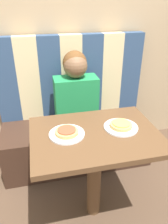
% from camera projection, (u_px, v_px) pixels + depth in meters
% --- Properties ---
extents(ground_plane, '(12.00, 12.00, 0.00)m').
position_uv_depth(ground_plane, '(93.00, 210.00, 1.73)').
color(ground_plane, '#4C3828').
extents(wall_back, '(7.00, 0.05, 2.60)m').
position_uv_depth(wall_back, '(68.00, 21.00, 1.95)').
color(wall_back, tan).
rests_on(wall_back, ground_plane).
extents(booth_seat, '(1.39, 0.54, 0.42)m').
position_uv_depth(booth_seat, '(77.00, 141.00, 2.18)').
color(booth_seat, '#382319').
rests_on(booth_seat, ground_plane).
extents(booth_backrest, '(1.39, 0.10, 0.78)m').
position_uv_depth(booth_backrest, '(71.00, 77.00, 2.09)').
color(booth_backrest, navy).
rests_on(booth_backrest, booth_seat).
extents(dining_table, '(0.82, 0.60, 0.73)m').
position_uv_depth(dining_table, '(95.00, 149.00, 1.44)').
color(dining_table, brown).
rests_on(dining_table, ground_plane).
extents(person, '(0.38, 0.23, 0.68)m').
position_uv_depth(person, '(76.00, 90.00, 1.92)').
color(person, '#1E8447').
rests_on(person, booth_seat).
extents(plate_left, '(0.22, 0.22, 0.01)m').
position_uv_depth(plate_left, '(67.00, 134.00, 1.37)').
color(plate_left, white).
rests_on(plate_left, dining_table).
extents(plate_right, '(0.22, 0.22, 0.01)m').
position_uv_depth(plate_right, '(121.00, 127.00, 1.44)').
color(plate_right, white).
rests_on(plate_right, dining_table).
extents(pizza_left, '(0.15, 0.15, 0.03)m').
position_uv_depth(pizza_left, '(67.00, 132.00, 1.36)').
color(pizza_left, tan).
rests_on(pizza_left, plate_left).
extents(pizza_right, '(0.15, 0.15, 0.03)m').
position_uv_depth(pizza_right, '(121.00, 125.00, 1.43)').
color(pizza_right, tan).
rests_on(pizza_right, plate_right).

